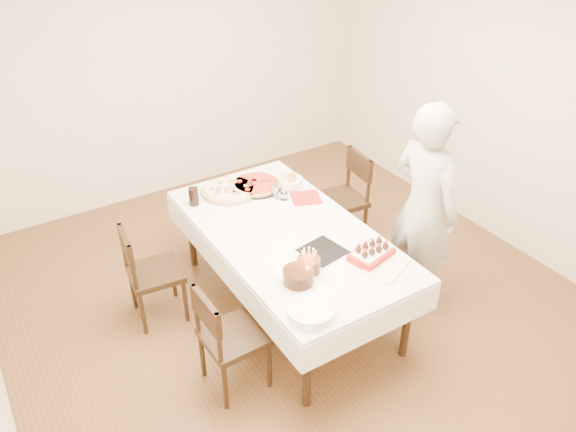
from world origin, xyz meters
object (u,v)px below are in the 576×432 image
chair_left_dessert (234,337)px  pasta_bowl (290,182)px  chair_left_savory (155,273)px  strawberry_box (372,253)px  pizza_white (229,190)px  person (424,208)px  taper_candle (284,182)px  pizza_pepperoni (256,185)px  birthday_cake (309,261)px  chair_right_savory (340,200)px  dining_table (288,269)px  layer_cake (298,277)px  cola_glass (194,196)px

chair_left_dessert → pasta_bowl: (1.15, 1.09, 0.36)m
chair_left_savory → strawberry_box: 1.71m
pizza_white → pasta_bowl: 0.54m
chair_left_dessert → strawberry_box: 1.14m
person → pasta_bowl: person is taller
taper_candle → pizza_pepperoni: bearing=106.9°
pasta_bowl → birthday_cake: bearing=-116.3°
chair_right_savory → taper_candle: bearing=-165.0°
dining_table → pizza_white: (-0.11, 0.78, 0.40)m
chair_right_savory → pasta_bowl: 0.63m
chair_right_savory → pizza_pepperoni: (-0.79, 0.19, 0.31)m
dining_table → pasta_bowl: pasta_bowl is taller
person → chair_right_savory: bearing=-1.4°
chair_right_savory → pasta_bowl: (-0.53, 0.04, 0.34)m
layer_cake → chair_left_savory: bearing=123.1°
pasta_bowl → chair_right_savory: bearing=-4.6°
strawberry_box → pizza_white: bearing=107.4°
chair_right_savory → birthday_cake: birthday_cake is taller
pizza_white → pizza_pepperoni: size_ratio=1.11×
dining_table → cola_glass: (-0.45, 0.76, 0.45)m
chair_right_savory → birthday_cake: 1.55m
taper_candle → chair_left_savory: bearing=178.6°
chair_right_savory → cola_glass: chair_right_savory is taller
taper_candle → layer_cake: taper_candle is taller
chair_left_savory → pizza_pepperoni: (1.08, 0.28, 0.34)m
pizza_pepperoni → chair_left_dessert: bearing=-125.5°
chair_right_savory → pasta_bowl: bearing=-179.4°
birthday_cake → taper_candle: bearing=68.2°
chair_left_dessert → pizza_white: bearing=-118.0°
pizza_white → pasta_bowl: bearing=-20.3°
chair_right_savory → layer_cake: bearing=-131.7°
layer_cake → birthday_cake: bearing=28.9°
person → strawberry_box: size_ratio=5.55×
chair_left_savory → chair_left_dessert: 0.98m
dining_table → chair_left_dessert: bearing=-146.4°
dining_table → taper_candle: size_ratio=6.64×
layer_cake → pasta_bowl: bearing=60.0°
chair_left_savory → strawberry_box: size_ratio=2.71×
cola_glass → taper_candle: bearing=-25.4°
chair_left_savory → cola_glass: 0.70m
pasta_bowl → chair_left_dessert: bearing=-136.4°
taper_candle → cola_glass: taper_candle is taller
chair_left_savory → chair_left_dessert: size_ratio=0.99×
chair_left_savory → layer_cake: (0.67, -1.03, 0.38)m
chair_left_dessert → birthday_cake: (0.61, -0.00, 0.41)m
layer_cake → strawberry_box: 0.61m
pizza_white → pizza_pepperoni: 0.25m
pizza_pepperoni → layer_cake: (-0.41, -1.32, 0.03)m
dining_table → chair_left_savory: size_ratio=2.50×
chair_right_savory → birthday_cake: (-1.07, -1.05, 0.38)m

